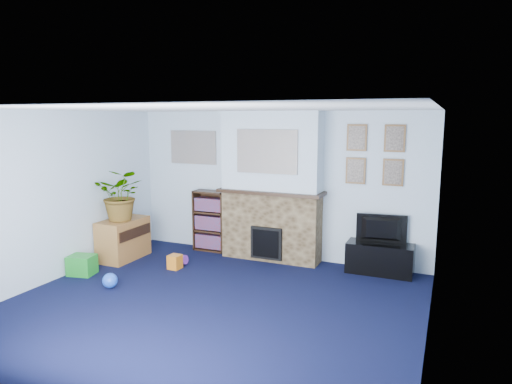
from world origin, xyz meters
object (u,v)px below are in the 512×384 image
at_px(bookshelf, 211,222).
at_px(tv_stand, 380,259).
at_px(sideboard, 123,238).
at_px(television, 381,229).

bearing_deg(bookshelf, tv_stand, -1.51).
height_order(tv_stand, sideboard, sideboard).
relative_size(tv_stand, sideboard, 1.14).
xyz_separation_m(tv_stand, bookshelf, (-2.89, 0.08, 0.28)).
relative_size(television, sideboard, 0.86).
bearing_deg(tv_stand, television, 90.00).
distance_m(tv_stand, television, 0.44).
bearing_deg(tv_stand, bookshelf, 178.49).
relative_size(bookshelf, sideboard, 1.24).
xyz_separation_m(television, sideboard, (-3.98, -0.94, -0.32)).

